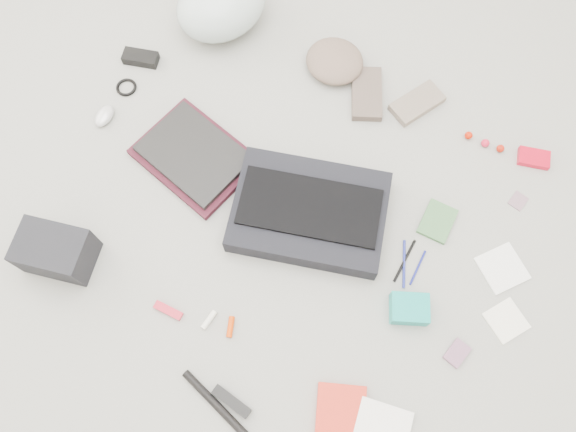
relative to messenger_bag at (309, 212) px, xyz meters
The scene contains 32 objects.
ground_plane 0.08m from the messenger_bag, 137.59° to the right, with size 4.00×4.00×0.00m, color gray.
messenger_bag is the anchor object (origin of this frame).
bag_flap 0.05m from the messenger_bag, 153.43° to the left, with size 0.43×0.20×0.01m, color black.
laptop_sleeve 0.43m from the messenger_bag, behind, with size 0.37×0.28×0.03m, color #431420.
laptop 0.43m from the messenger_bag, behind, with size 0.33×0.24×0.02m, color black.
bike_helmet 0.83m from the messenger_bag, 139.52° to the left, with size 0.27×0.34×0.20m, color silver.
beanie 0.59m from the messenger_bag, 108.30° to the left, with size 0.21×0.20×0.07m, color #715B4D.
mitten_left 0.50m from the messenger_bag, 93.34° to the left, with size 0.10×0.21×0.03m, color brown.
mitten_right 0.57m from the messenger_bag, 75.51° to the left, with size 0.09×0.18×0.03m, color #7C6D5F.
power_brick 0.85m from the messenger_bag, 162.59° to the left, with size 0.12×0.06×0.03m, color black.
cable_coil 0.81m from the messenger_bag, behind, with size 0.07×0.07×0.01m, color black.
mouse 0.79m from the messenger_bag, behind, with size 0.05×0.09×0.03m, color #B7B8BA.
camera_bag 0.78m from the messenger_bag, 141.85° to the right, with size 0.21×0.15×0.14m, color black.
multitool 0.53m from the messenger_bag, 116.47° to the right, with size 0.09×0.03×0.01m, color red.
toiletry_tube_white 0.45m from the messenger_bag, 104.29° to the right, with size 0.02×0.02×0.06m, color silver.
toiletry_tube_orange 0.43m from the messenger_bag, 95.85° to the right, with size 0.02×0.02×0.06m, color #D53801.
u_lock 0.61m from the messenger_bag, 83.86° to the right, with size 0.12×0.03×0.02m, color black.
bike_pump 0.64m from the messenger_bag, 87.57° to the right, with size 0.02×0.02×0.25m, color black.
book_red 0.63m from the messenger_bag, 54.73° to the right, with size 0.14×0.21×0.02m, color red.
notepad 0.41m from the messenger_bag, 25.31° to the left, with size 0.10×0.13×0.01m, color #3D693B.
pen_blue 0.34m from the messenger_bag, ahead, with size 0.01×0.01×0.16m, color navy.
pen_black 0.34m from the messenger_bag, ahead, with size 0.01×0.01×0.15m, color black.
pen_navy 0.38m from the messenger_bag, ahead, with size 0.01×0.01×0.12m, color navy.
accordion_wallet 0.43m from the messenger_bag, 18.01° to the right, with size 0.11×0.09×0.06m, color #0D978C.
card_deck 0.61m from the messenger_bag, 17.24° to the right, with size 0.05×0.07×0.01m, color #8C5D79.
napkin_top 0.63m from the messenger_bag, 11.80° to the left, with size 0.13×0.13×0.01m, color white.
napkin_bottom 0.68m from the messenger_bag, ahead, with size 0.11×0.11×0.01m, color white.
lollipop_a 0.62m from the messenger_bag, 55.93° to the left, with size 0.03×0.03×0.03m, color red.
lollipop_b 0.65m from the messenger_bag, 51.46° to the left, with size 0.03×0.03×0.03m, color red.
lollipop_c 0.69m from the messenger_bag, 48.31° to the left, with size 0.03×0.03×0.03m, color #A61808.
altoids_tin 0.78m from the messenger_bag, 43.21° to the left, with size 0.10×0.06×0.02m, color red.
stamp_sheet 0.69m from the messenger_bag, 32.48° to the left, with size 0.05×0.06×0.00m, color gray.
Camera 1 is at (0.30, -0.56, 1.69)m, focal length 35.00 mm.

